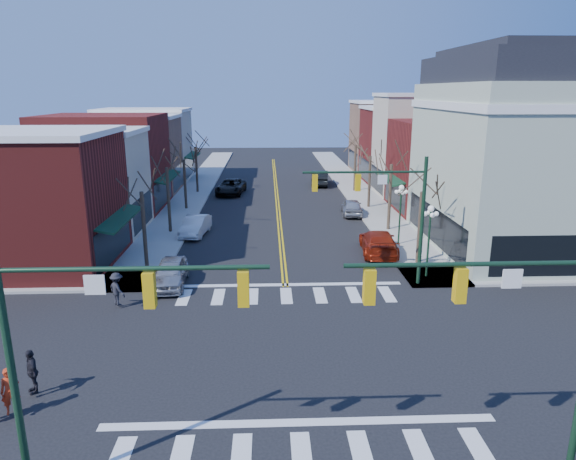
{
  "coord_description": "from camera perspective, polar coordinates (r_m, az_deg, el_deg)",
  "views": [
    {
      "loc": [
        -0.93,
        -19.15,
        10.51
      ],
      "look_at": [
        0.21,
        9.23,
        2.8
      ],
      "focal_mm": 32.0,
      "sensor_mm": 36.0,
      "label": 1
    }
  ],
  "objects": [
    {
      "name": "car_left_mid",
      "position": [
        39.18,
        -10.25,
        0.47
      ],
      "size": [
        2.06,
        4.53,
        1.44
      ],
      "primitive_type": "imported",
      "rotation": [
        0.0,
        0.0,
        -0.13
      ],
      "color": "white",
      "rests_on": "ground"
    },
    {
      "name": "car_right_far",
      "position": [
        59.41,
        3.55,
        5.81
      ],
      "size": [
        2.34,
        5.36,
        1.71
      ],
      "primitive_type": "imported",
      "rotation": [
        0.0,
        0.0,
        3.04
      ],
      "color": "black",
      "rests_on": "ground"
    },
    {
      "name": "pedestrian_dark_b",
      "position": [
        27.03,
        -18.46,
        -6.24
      ],
      "size": [
        1.23,
        1.21,
        1.7
      ],
      "primitive_type": "imported",
      "rotation": [
        0.0,
        0.0,
        2.39
      ],
      "color": "black",
      "rests_on": "sidewalk_left"
    },
    {
      "name": "bldg_left_stucco_b",
      "position": [
        64.64,
        -15.51,
        8.96
      ],
      "size": [
        10.0,
        8.0,
        8.2
      ],
      "primitive_type": "cube",
      "color": "#BEB29D",
      "rests_on": "ground"
    },
    {
      "name": "pedestrian_dark_a",
      "position": [
        20.81,
        -26.57,
        -13.84
      ],
      "size": [
        0.88,
        1.02,
        1.64
      ],
      "primitive_type": "imported",
      "rotation": [
        0.0,
        0.0,
        -0.96
      ],
      "color": "black",
      "rests_on": "sidewalk_left"
    },
    {
      "name": "bldg_right_brick_b",
      "position": [
        62.66,
        13.08,
        9.07
      ],
      "size": [
        10.0,
        8.0,
        8.5
      ],
      "primitive_type": "cube",
      "color": "maroon",
      "rests_on": "ground"
    },
    {
      "name": "tree_right_a",
      "position": [
        32.61,
        14.41,
        0.14
      ],
      "size": [
        0.24,
        0.24,
        4.62
      ],
      "primitive_type": "cylinder",
      "color": "#382B21",
      "rests_on": "ground"
    },
    {
      "name": "ground",
      "position": [
        21.86,
        0.43,
        -13.55
      ],
      "size": [
        160.0,
        160.0,
        0.0
      ],
      "primitive_type": "plane",
      "color": "black",
      "rests_on": "ground"
    },
    {
      "name": "car_left_far",
      "position": [
        54.44,
        -6.36,
        4.8
      ],
      "size": [
        3.23,
        5.87,
        1.56
      ],
      "primitive_type": "imported",
      "rotation": [
        0.0,
        0.0,
        -0.12
      ],
      "color": "black",
      "rests_on": "ground"
    },
    {
      "name": "sidewalk_left",
      "position": [
        41.26,
        -13.15,
        0.14
      ],
      "size": [
        3.5,
        70.0,
        0.15
      ],
      "primitive_type": "cube",
      "color": "#9E9B93",
      "rests_on": "ground"
    },
    {
      "name": "car_right_mid",
      "position": [
        45.19,
        7.1,
        2.56
      ],
      "size": [
        1.99,
        4.33,
        1.44
      ],
      "primitive_type": "imported",
      "rotation": [
        0.0,
        0.0,
        3.07
      ],
      "color": "#ABABAF",
      "rests_on": "ground"
    },
    {
      "name": "traffic_mast_far_right",
      "position": [
        27.93,
        11.17,
        2.91
      ],
      "size": [
        6.6,
        0.28,
        7.2
      ],
      "color": "#14331E",
      "rests_on": "ground"
    },
    {
      "name": "tree_left_a",
      "position": [
        32.1,
        -15.68,
        -0.06
      ],
      "size": [
        0.24,
        0.24,
        4.76
      ],
      "primitive_type": "cylinder",
      "color": "#382B21",
      "rests_on": "ground"
    },
    {
      "name": "car_right_near",
      "position": [
        34.61,
        10.02,
        -1.35
      ],
      "size": [
        2.69,
        5.64,
        1.59
      ],
      "primitive_type": "imported",
      "rotation": [
        0.0,
        0.0,
        3.05
      ],
      "color": "maroon",
      "rests_on": "ground"
    },
    {
      "name": "bldg_right_stucco",
      "position": [
        55.43,
        15.14,
        8.97
      ],
      "size": [
        10.0,
        7.0,
        10.0
      ],
      "primitive_type": "cube",
      "color": "#BEB29D",
      "rests_on": "ground"
    },
    {
      "name": "tree_right_c",
      "position": [
        47.77,
        9.03,
        5.25
      ],
      "size": [
        0.24,
        0.24,
        4.83
      ],
      "primitive_type": "cylinder",
      "color": "#382B21",
      "rests_on": "ground"
    },
    {
      "name": "tree_right_b",
      "position": [
        40.06,
        11.23,
        3.5
      ],
      "size": [
        0.24,
        0.24,
        5.18
      ],
      "primitive_type": "cylinder",
      "color": "#382B21",
      "rests_on": "ground"
    },
    {
      "name": "bldg_right_brick_a",
      "position": [
        48.25,
        17.76,
        6.72
      ],
      "size": [
        10.0,
        8.5,
        8.0
      ],
      "primitive_type": "cube",
      "color": "maroon",
      "rests_on": "ground"
    },
    {
      "name": "traffic_mast_near_right",
      "position": [
        14.61,
        24.61,
        -9.68
      ],
      "size": [
        6.6,
        0.28,
        7.2
      ],
      "color": "#14331E",
      "rests_on": "ground"
    },
    {
      "name": "car_left_near",
      "position": [
        29.37,
        -12.94,
        -4.65
      ],
      "size": [
        1.9,
        4.39,
        1.47
      ],
      "primitive_type": "imported",
      "rotation": [
        0.0,
        0.0,
        0.04
      ],
      "color": "#A5A5A9",
      "rests_on": "ground"
    },
    {
      "name": "lamppost_midblock",
      "position": [
        36.14,
        12.4,
        2.78
      ],
      "size": [
        0.36,
        0.36,
        4.33
      ],
      "color": "#14331E",
      "rests_on": "ground"
    },
    {
      "name": "bldg_right_tan",
      "position": [
        70.36,
        11.39,
        10.0
      ],
      "size": [
        10.0,
        8.0,
        9.0
      ],
      "primitive_type": "cube",
      "color": "#9D7056",
      "rests_on": "ground"
    },
    {
      "name": "bldg_left_tan",
      "position": [
        57.18,
        -17.22,
        7.88
      ],
      "size": [
        10.0,
        7.5,
        7.8
      ],
      "primitive_type": "cube",
      "color": "#9D7056",
      "rests_on": "ground"
    },
    {
      "name": "sidewalk_right",
      "position": [
        41.65,
        11.21,
        0.39
      ],
      "size": [
        3.5,
        70.0,
        0.15
      ],
      "primitive_type": "cube",
      "color": "#9E9B93",
      "rests_on": "ground"
    },
    {
      "name": "tree_left_c",
      "position": [
        47.47,
        -11.36,
        4.9
      ],
      "size": [
        0.24,
        0.24,
        4.55
      ],
      "primitive_type": "cylinder",
      "color": "#382B21",
      "rests_on": "ground"
    },
    {
      "name": "traffic_mast_near_left",
      "position": [
        13.89,
        -21.86,
        -10.68
      ],
      "size": [
        6.6,
        0.28,
        7.2
      ],
      "color": "#14331E",
      "rests_on": "ground"
    },
    {
      "name": "tree_right_d",
      "position": [
        55.53,
        7.45,
        6.76
      ],
      "size": [
        0.24,
        0.24,
        4.97
      ],
      "primitive_type": "cylinder",
      "color": "#382B21",
      "rests_on": "ground"
    },
    {
      "name": "tree_left_d",
      "position": [
        55.25,
        -10.11,
        6.57
      ],
      "size": [
        0.24,
        0.24,
        4.9
      ],
      "primitive_type": "cylinder",
      "color": "#382B21",
      "rests_on": "ground"
    },
    {
      "name": "pedestrian_red_a",
      "position": [
        19.92,
        -28.48,
        -15.47
      ],
      "size": [
        0.69,
        0.57,
        1.62
      ],
      "primitive_type": "imported",
      "rotation": [
        0.0,
        0.0,
        0.37
      ],
      "color": "#B02C12",
      "rests_on": "sidewalk_left"
    },
    {
      "name": "tree_left_b",
      "position": [
        39.68,
        -13.12,
        3.18
      ],
      "size": [
        0.24,
        0.24,
        5.04
      ],
      "primitive_type": "cylinder",
      "color": "#382B21",
      "rests_on": "ground"
    },
    {
      "name": "bldg_left_brick_b",
      "position": [
        49.27,
        -19.64,
        7.02
      ],
      "size": [
        10.0,
        9.0,
        8.5
      ],
      "primitive_type": "cube",
      "color": "maroon",
      "rests_on": "ground"
    },
    {
      "name": "victorian_corner",
      "position": [
        38.09,
        25.21,
        7.96
      ],
      "size": [
        12.25,
        14.25,
        13.3
      ],
      "color": "#AAB79E",
      "rests_on": "ground"
    },
    {
      "name": "lamppost_corner",
      "position": [
        30.08,
        15.45,
        0.1
      ],
      "size": [
        0.36,
        0.36,
        4.33
      ],
      "color": "#14331E",
      "rests_on": "ground"
    },
    {
      "name": "bldg_left_stucco_a",
      "position": [
        41.85,
        -22.72,
        4.72
      ],
      "size": [
        10.0,
        7.0,
        7.5
      ],
      "primitive_type": "cube",
      "color": "#BEB29D",
      "rests_on": "ground"
    },
    {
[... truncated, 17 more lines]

